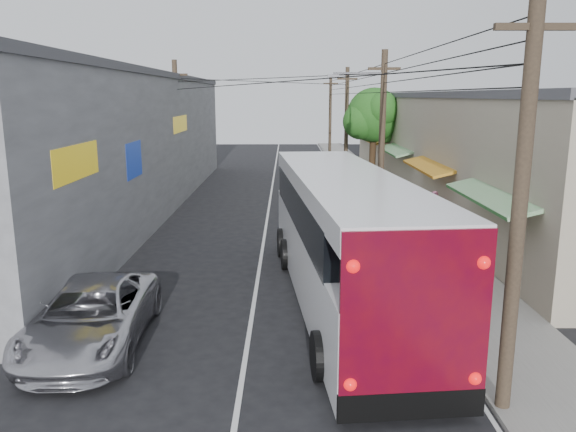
# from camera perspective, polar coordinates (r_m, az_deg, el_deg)

# --- Properties ---
(ground) EXTENTS (120.00, 120.00, 0.00)m
(ground) POSITION_cam_1_polar(r_m,az_deg,el_deg) (13.43, -4.45, -14.72)
(ground) COLOR black
(ground) RESTS_ON ground
(sidewalk) EXTENTS (3.00, 80.00, 0.12)m
(sidewalk) POSITION_cam_1_polar(r_m,az_deg,el_deg) (32.97, 9.50, 1.48)
(sidewalk) COLOR slate
(sidewalk) RESTS_ON ground
(building_right) EXTENTS (7.09, 40.00, 6.25)m
(building_right) POSITION_cam_1_polar(r_m,az_deg,el_deg) (35.51, 16.35, 6.94)
(building_right) COLOR #AFA48B
(building_right) RESTS_ON ground
(building_left) EXTENTS (7.20, 36.00, 7.25)m
(building_left) POSITION_cam_1_polar(r_m,az_deg,el_deg) (31.50, -17.80, 7.17)
(building_left) COLOR gray
(building_left) RESTS_ON ground
(utility_poles) EXTENTS (11.80, 45.28, 8.00)m
(utility_poles) POSITION_cam_1_polar(r_m,az_deg,el_deg) (32.40, 3.69, 8.69)
(utility_poles) COLOR #473828
(utility_poles) RESTS_ON ground
(street_tree) EXTENTS (4.40, 4.00, 6.60)m
(street_tree) POSITION_cam_1_polar(r_m,az_deg,el_deg) (38.44, 8.80, 9.92)
(street_tree) COLOR #3F2B19
(street_tree) RESTS_ON ground
(coach_bus) EXTENTS (4.07, 13.61, 3.86)m
(coach_bus) POSITION_cam_1_polar(r_m,az_deg,el_deg) (16.65, 5.58, -2.04)
(coach_bus) COLOR white
(coach_bus) RESTS_ON ground
(jeepney) EXTENTS (2.81, 5.66, 1.54)m
(jeepney) POSITION_cam_1_polar(r_m,az_deg,el_deg) (14.78, -19.28, -9.55)
(jeepney) COLOR silver
(jeepney) RESTS_ON ground
(parked_suv) EXTENTS (3.01, 5.91, 1.64)m
(parked_suv) POSITION_cam_1_polar(r_m,az_deg,el_deg) (27.57, 5.73, 1.11)
(parked_suv) COLOR #9999A0
(parked_suv) RESTS_ON ground
(parked_car_mid) EXTENTS (2.22, 4.39, 1.44)m
(parked_car_mid) POSITION_cam_1_polar(r_m,az_deg,el_deg) (32.59, 6.24, 2.62)
(parked_car_mid) COLOR #28282E
(parked_car_mid) RESTS_ON ground
(parked_car_far) EXTENTS (1.78, 4.88, 1.60)m
(parked_car_far) POSITION_cam_1_polar(r_m,az_deg,el_deg) (39.40, 3.97, 4.42)
(parked_car_far) COLOR black
(parked_car_far) RESTS_ON ground
(pedestrian_near) EXTENTS (0.80, 0.67, 1.86)m
(pedestrian_near) POSITION_cam_1_polar(r_m,az_deg,el_deg) (25.56, 14.59, 0.43)
(pedestrian_near) COLOR pink
(pedestrian_near) RESTS_ON sidewalk
(pedestrian_far) EXTENTS (0.80, 0.65, 1.56)m
(pedestrian_far) POSITION_cam_1_polar(r_m,az_deg,el_deg) (23.49, 11.14, -0.80)
(pedestrian_far) COLOR #88A7C7
(pedestrian_far) RESTS_ON sidewalk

